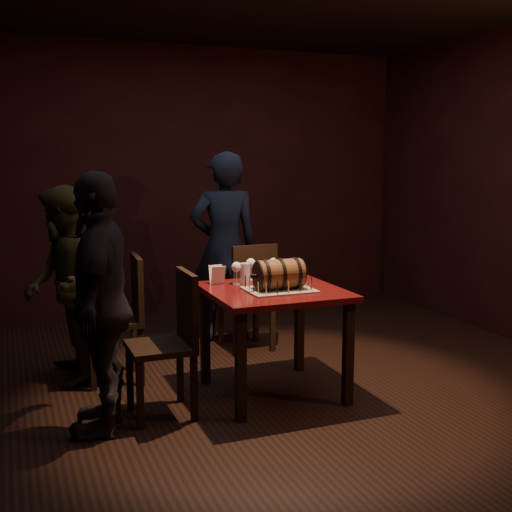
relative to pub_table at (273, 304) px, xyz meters
name	(u,v)px	position (x,y,z in m)	size (l,w,h in m)	color
room_shell	(271,193)	(0.05, 0.17, 0.76)	(5.04, 5.04, 2.80)	black
pub_table	(273,304)	(0.00, 0.00, 0.00)	(0.90, 0.90, 0.75)	#470B0E
cake_board	(279,290)	(0.01, -0.07, 0.12)	(0.45, 0.35, 0.01)	gray
barrel_cake	(279,274)	(0.01, -0.07, 0.22)	(0.37, 0.22, 0.22)	brown
birthday_candles	(279,283)	(0.01, -0.07, 0.16)	(0.40, 0.30, 0.09)	#F5E692
wine_glass_left	(236,268)	(-0.18, 0.25, 0.23)	(0.07, 0.07, 0.16)	silver
wine_glass_mid	(251,264)	(-0.03, 0.36, 0.23)	(0.07, 0.07, 0.16)	silver
wine_glass_right	(273,264)	(0.14, 0.32, 0.23)	(0.07, 0.07, 0.16)	silver
pint_of_ale	(245,274)	(-0.12, 0.23, 0.18)	(0.07, 0.07, 0.15)	silver
menu_card	(217,275)	(-0.31, 0.30, 0.17)	(0.10, 0.05, 0.13)	white
chair_back	(250,291)	(0.20, 0.99, -0.12)	(0.42, 0.42, 0.93)	black
chair_left_rear	(124,311)	(-0.91, 0.67, -0.12)	(0.42, 0.42, 0.93)	black
chair_left_front	(172,335)	(-0.74, -0.09, -0.12)	(0.40, 0.40, 0.93)	black
person_back	(224,247)	(0.12, 1.41, 0.21)	(0.62, 0.41, 1.70)	black
person_left_rear	(64,285)	(-1.33, 0.78, 0.09)	(0.70, 0.55, 1.45)	#3C3E1F
person_left_front	(101,303)	(-1.19, -0.18, 0.15)	(0.92, 0.38, 1.57)	black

